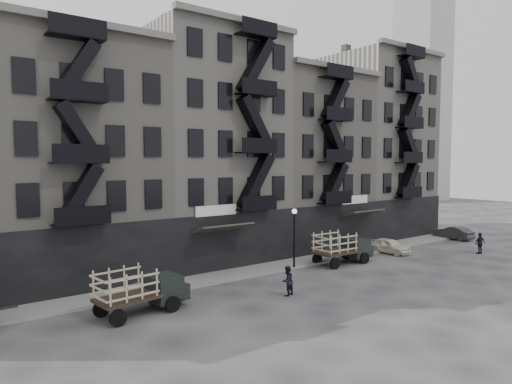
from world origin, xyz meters
TOP-DOWN VIEW (x-y plane):
  - ground at (0.00, 0.00)m, footprint 140.00×140.00m
  - sidewalk at (0.00, 3.75)m, footprint 55.00×2.50m
  - building_midwest at (-10.00, 9.83)m, footprint 10.00×11.35m
  - building_center at (-0.00, 9.82)m, footprint 10.00×11.35m
  - building_mideast at (10.00, 9.83)m, footprint 10.00×11.35m
  - building_east at (20.00, 9.82)m, footprint 10.00×11.35m
  - lamp_post at (3.00, 2.60)m, footprint 0.36×0.36m
  - distant_tower at (60.00, 30.00)m, footprint 8.00×8.00m
  - stake_truck_west at (-9.42, 0.22)m, footprint 4.90×2.40m
  - stake_truck_east at (6.98, 1.66)m, footprint 4.94×2.20m
  - car_east at (13.00, 2.03)m, footprint 1.70×3.71m
  - car_far at (23.61, 2.40)m, footprint 1.54×3.85m
  - pedestrian_mid at (-1.55, -1.89)m, footprint 0.95×0.82m
  - policeman at (18.71, -2.67)m, footprint 1.09×0.65m

SIDE VIEW (x-z plane):
  - ground at x=0.00m, z-range 0.00..0.00m
  - sidewalk at x=0.00m, z-range 0.00..0.15m
  - car_east at x=13.00m, z-range 0.00..1.24m
  - car_far at x=23.61m, z-range 0.00..1.25m
  - pedestrian_mid at x=-1.55m, z-range 0.00..1.69m
  - policeman at x=18.71m, z-range 0.00..1.74m
  - stake_truck_west at x=-9.42m, z-range 0.17..2.54m
  - stake_truck_east at x=6.98m, z-range 0.17..2.61m
  - lamp_post at x=3.00m, z-range 0.64..4.92m
  - building_midwest at x=-10.00m, z-range -0.60..15.60m
  - building_mideast at x=10.00m, z-range -0.60..15.60m
  - building_center at x=0.00m, z-range -0.60..17.60m
  - building_east at x=20.00m, z-range -0.60..18.60m
  - distant_tower at x=60.00m, z-range 0.76..66.76m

